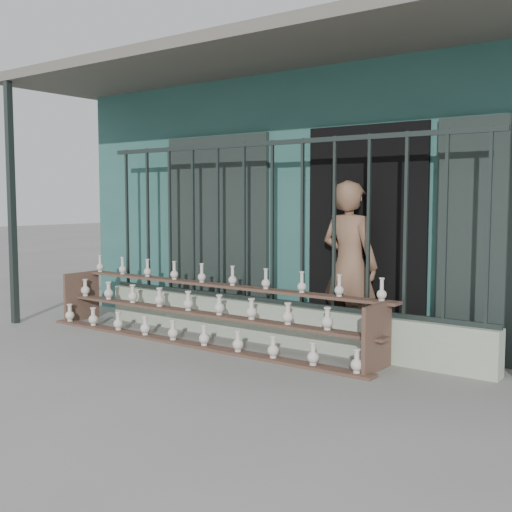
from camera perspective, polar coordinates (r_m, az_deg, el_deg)
The scene contains 6 objects.
ground at distance 6.28m, azimuth -5.54°, elevation -9.79°, with size 60.00×60.00×0.00m, color slate.
workshop_building at distance 9.62m, azimuth 11.63°, elevation 5.06°, with size 7.40×6.60×3.21m.
parapet_wall at distance 7.22m, azimuth 1.43°, elevation -5.97°, with size 5.00×0.20×0.45m, color #99A68F.
security_fence at distance 7.09m, azimuth 1.45°, elevation 2.98°, with size 5.00×0.04×1.80m.
shelf_rack at distance 7.28m, azimuth -4.78°, elevation -4.83°, with size 4.50×0.68×0.85m.
elderly_woman at distance 6.91m, azimuth 8.30°, elevation -0.84°, with size 0.66×0.43×1.80m, color brown.
Camera 1 is at (4.08, -4.49, 1.61)m, focal length 45.00 mm.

